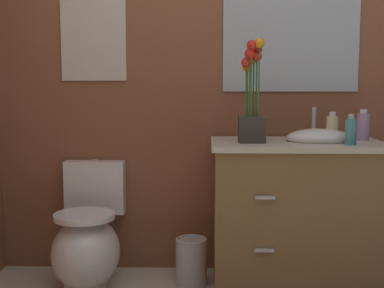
{
  "coord_description": "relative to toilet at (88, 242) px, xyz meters",
  "views": [
    {
      "loc": [
        -0.21,
        -1.66,
        1.15
      ],
      "look_at": [
        -0.3,
        1.15,
        0.82
      ],
      "focal_mm": 49.0,
      "sensor_mm": 36.0,
      "label": 1
    }
  ],
  "objects": [
    {
      "name": "lotion_bottle",
      "position": [
        1.55,
        0.04,
        0.67
      ],
      "size": [
        0.07,
        0.07,
        0.17
      ],
      "color": "#B28CBF",
      "rests_on": "vanity_cabinet"
    },
    {
      "name": "wall_mirror",
      "position": [
        1.17,
        0.27,
        1.21
      ],
      "size": [
        0.8,
        0.01,
        0.7
      ],
      "primitive_type": "cube",
      "color": "#B2BCC6"
    },
    {
      "name": "trash_bin",
      "position": [
        0.59,
        0.0,
        -0.11
      ],
      "size": [
        0.18,
        0.18,
        0.27
      ],
      "color": "#B7B7BC",
      "rests_on": "ground_plane"
    },
    {
      "name": "wall_poster",
      "position": [
        -0.0,
        0.27,
        1.16
      ],
      "size": [
        0.39,
        0.01,
        0.48
      ],
      "primitive_type": "cube",
      "color": "beige"
    },
    {
      "name": "soap_bottle",
      "position": [
        1.42,
        -0.18,
        0.66
      ],
      "size": [
        0.06,
        0.06,
        0.16
      ],
      "color": "teal",
      "rests_on": "vanity_cabinet"
    },
    {
      "name": "flower_vase",
      "position": [
        0.92,
        -0.08,
        0.8
      ],
      "size": [
        0.14,
        0.14,
        0.55
      ],
      "color": "#38332D",
      "rests_on": "vanity_cabinet"
    },
    {
      "name": "toilet",
      "position": [
        0.0,
        0.0,
        0.0
      ],
      "size": [
        0.38,
        0.59,
        0.69
      ],
      "color": "white",
      "rests_on": "ground_plane"
    },
    {
      "name": "wall_back",
      "position": [
        1.1,
        0.3,
        1.01
      ],
      "size": [
        4.61,
        0.05,
        2.5
      ],
      "primitive_type": "cube",
      "color": "brown",
      "rests_on": "ground_plane"
    },
    {
      "name": "hand_wash_bottle",
      "position": [
        1.37,
        -0.01,
        0.66
      ],
      "size": [
        0.06,
        0.06,
        0.16
      ],
      "color": "beige",
      "rests_on": "vanity_cabinet"
    },
    {
      "name": "vanity_cabinet",
      "position": [
        1.18,
        -0.03,
        0.18
      ],
      "size": [
        0.94,
        0.56,
        1.01
      ],
      "color": "brown",
      "rests_on": "ground_plane"
    }
  ]
}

